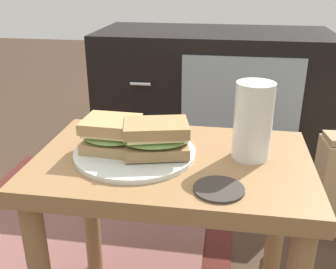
{
  "coord_description": "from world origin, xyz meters",
  "views": [
    {
      "loc": [
        0.1,
        -0.71,
        0.81
      ],
      "look_at": [
        -0.01,
        0.0,
        0.51
      ],
      "focal_mm": 41.91,
      "sensor_mm": 36.0,
      "label": 1
    }
  ],
  "objects_px": {
    "sandwich_back": "(156,138)",
    "coaster": "(219,189)",
    "sandwich_front": "(112,134)",
    "plate": "(134,153)",
    "tv_cabinet": "(211,98)",
    "beer_glass": "(253,123)"
  },
  "relations": [
    {
      "from": "tv_cabinet",
      "to": "beer_glass",
      "type": "distance_m",
      "value": 0.96
    },
    {
      "from": "sandwich_front",
      "to": "coaster",
      "type": "bearing_deg",
      "value": -27.81
    },
    {
      "from": "sandwich_front",
      "to": "beer_glass",
      "type": "relative_size",
      "value": 0.81
    },
    {
      "from": "sandwich_back",
      "to": "sandwich_front",
      "type": "bearing_deg",
      "value": 171.1
    },
    {
      "from": "plate",
      "to": "sandwich_front",
      "type": "distance_m",
      "value": 0.06
    },
    {
      "from": "plate",
      "to": "sandwich_back",
      "type": "bearing_deg",
      "value": -8.9
    },
    {
      "from": "tv_cabinet",
      "to": "sandwich_front",
      "type": "bearing_deg",
      "value": -99.63
    },
    {
      "from": "coaster",
      "to": "beer_glass",
      "type": "bearing_deg",
      "value": 68.05
    },
    {
      "from": "sandwich_front",
      "to": "sandwich_back",
      "type": "height_order",
      "value": "sandwich_back"
    },
    {
      "from": "sandwich_front",
      "to": "sandwich_back",
      "type": "relative_size",
      "value": 0.82
    },
    {
      "from": "sandwich_front",
      "to": "coaster",
      "type": "xyz_separation_m",
      "value": [
        0.22,
        -0.12,
        -0.04
      ]
    },
    {
      "from": "plate",
      "to": "coaster",
      "type": "xyz_separation_m",
      "value": [
        0.18,
        -0.11,
        -0.0
      ]
    },
    {
      "from": "sandwich_back",
      "to": "beer_glass",
      "type": "distance_m",
      "value": 0.19
    },
    {
      "from": "sandwich_back",
      "to": "coaster",
      "type": "xyz_separation_m",
      "value": [
        0.13,
        -0.1,
        -0.04
      ]
    },
    {
      "from": "tv_cabinet",
      "to": "coaster",
      "type": "xyz_separation_m",
      "value": [
        0.06,
        -1.06,
        0.17
      ]
    },
    {
      "from": "tv_cabinet",
      "to": "beer_glass",
      "type": "bearing_deg",
      "value": -82.47
    },
    {
      "from": "tv_cabinet",
      "to": "sandwich_back",
      "type": "xyz_separation_m",
      "value": [
        -0.07,
        -0.96,
        0.22
      ]
    },
    {
      "from": "plate",
      "to": "sandwich_front",
      "type": "height_order",
      "value": "sandwich_front"
    },
    {
      "from": "tv_cabinet",
      "to": "plate",
      "type": "bearing_deg",
      "value": -96.75
    },
    {
      "from": "plate",
      "to": "sandwich_front",
      "type": "relative_size",
      "value": 1.99
    },
    {
      "from": "sandwich_front",
      "to": "coaster",
      "type": "height_order",
      "value": "sandwich_front"
    },
    {
      "from": "sandwich_front",
      "to": "sandwich_back",
      "type": "bearing_deg",
      "value": -8.9
    }
  ]
}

